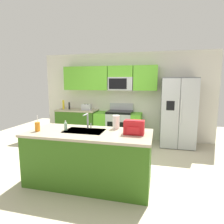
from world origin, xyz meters
TOP-DOWN VIEW (x-y plane):
  - ground_plane at (0.00, 0.00)m, footprint 9.00×9.00m
  - kitchen_wall_unit at (-0.14, 2.08)m, footprint 5.20×0.43m
  - back_counter at (-1.44, 1.80)m, footprint 1.24×0.63m
  - range_oven at (-0.14, 1.80)m, footprint 1.36×0.61m
  - refrigerator at (1.52, 1.73)m, footprint 0.90×0.76m
  - island_counter at (-0.13, -0.68)m, footprint 2.10×0.94m
  - toaster at (-1.11, 1.75)m, footprint 0.28×0.16m
  - pepper_mill at (-1.70, 1.80)m, footprint 0.05×0.05m
  - bottle_yellow at (-1.89, 1.79)m, footprint 0.06×0.06m
  - sink_faucet at (-0.22, -0.49)m, footprint 0.09×0.21m
  - drink_cup_orange at (-0.99, -0.85)m, footprint 0.08×0.08m
  - soap_dispenser at (-0.56, -0.67)m, footprint 0.06×0.06m
  - paper_towel_roll at (0.27, -0.35)m, footprint 0.12×0.12m
  - backpack at (0.63, -0.64)m, footprint 0.32×0.22m

SIDE VIEW (x-z plane):
  - ground_plane at x=0.00m, z-range 0.00..0.00m
  - range_oven at x=-0.14m, z-range -0.11..0.99m
  - back_counter at x=-1.44m, z-range 0.00..0.90m
  - island_counter at x=-0.13m, z-range 0.00..0.90m
  - refrigerator at x=1.52m, z-range 0.00..1.85m
  - soap_dispenser at x=-0.56m, z-range 0.88..1.05m
  - drink_cup_orange at x=-0.99m, z-range 0.84..1.12m
  - toaster at x=-1.11m, z-range 0.90..1.08m
  - pepper_mill at x=-1.70m, z-range 0.90..1.12m
  - backpack at x=0.63m, z-range 0.90..1.13m
  - paper_towel_roll at x=0.27m, z-range 0.90..1.14m
  - bottle_yellow at x=-1.89m, z-range 0.90..1.18m
  - sink_faucet at x=-0.22m, z-range 0.93..1.21m
  - kitchen_wall_unit at x=-0.14m, z-range 0.17..2.77m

